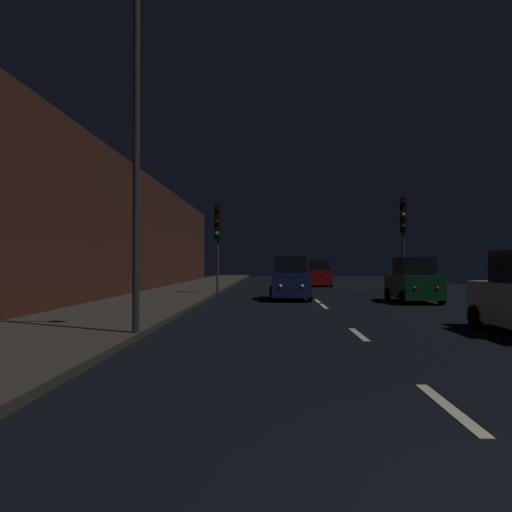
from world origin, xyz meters
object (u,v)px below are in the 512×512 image
at_px(traffic_light_far_left, 218,229).
at_px(car_distant_taillights, 319,275).
at_px(traffic_light_far_right, 403,224).
at_px(streetlamp_overhead, 154,100).
at_px(car_approaching_headlights, 290,280).
at_px(car_parked_right_far, 413,282).

height_order(traffic_light_far_left, car_distant_taillights, traffic_light_far_left).
xyz_separation_m(traffic_light_far_right, streetlamp_overhead, (-9.76, -16.02, 1.60)).
bearing_deg(car_approaching_headlights, car_parked_right_far, 74.65).
distance_m(traffic_light_far_left, streetlamp_overhead, 15.75).
bearing_deg(car_distant_taillights, traffic_light_far_left, 150.63).
height_order(streetlamp_overhead, car_distant_taillights, streetlamp_overhead).
height_order(traffic_light_far_left, car_parked_right_far, traffic_light_far_left).
distance_m(car_parked_right_far, car_distant_taillights, 16.07).
xyz_separation_m(streetlamp_overhead, car_approaching_headlights, (3.54, 12.77, -4.52)).
bearing_deg(car_distant_taillights, car_approaching_headlights, 169.30).
height_order(traffic_light_far_left, traffic_light_far_right, traffic_light_far_right).
distance_m(traffic_light_far_right, car_approaching_headlights, 7.60).
distance_m(traffic_light_far_right, car_distant_taillights, 12.02).
bearing_deg(traffic_light_far_left, streetlamp_overhead, 3.37).
bearing_deg(traffic_light_far_right, car_parked_right_far, -0.91).
height_order(traffic_light_far_right, car_parked_right_far, traffic_light_far_right).
relative_size(streetlamp_overhead, car_parked_right_far, 2.13).
bearing_deg(traffic_light_far_right, car_distant_taillights, -153.81).
bearing_deg(car_distant_taillights, streetlamp_overhead, 167.02).
relative_size(traffic_light_far_right, car_approaching_headlights, 1.29).
relative_size(traffic_light_far_left, car_approaching_headlights, 1.20).
relative_size(traffic_light_far_right, streetlamp_overhead, 0.63).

